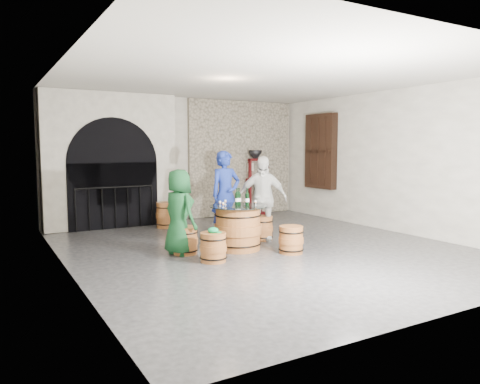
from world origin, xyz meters
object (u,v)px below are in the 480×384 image
wine_bottle_left (237,198)px  corking_press (255,178)px  barrel_stool_near_right (291,240)px  barrel_stool_far (227,227)px  barrel_stool_near_left (213,247)px  person_blue (226,195)px  barrel_table (238,228)px  wine_bottle_right (239,198)px  person_white (262,198)px  person_green (179,212)px  wine_bottle_center (247,199)px  barrel_stool_left (185,240)px  side_barrel (165,215)px  barrel_stool_right (262,228)px

wine_bottle_left → corking_press: corking_press is taller
barrel_stool_near_right → corking_press: (1.89, 4.27, 0.82)m
barrel_stool_far → barrel_stool_near_left: size_ratio=1.00×
barrel_stool_far → person_blue: 0.68m
barrel_table → barrel_stool_near_right: (0.68, -0.75, -0.16)m
barrel_table → barrel_stool_far: 1.02m
barrel_stool_near_left → corking_press: corking_press is taller
wine_bottle_right → person_white: bearing=29.3°
barrel_stool_near_left → corking_press: bearing=50.7°
barrel_stool_near_left → person_green: size_ratio=0.32×
person_blue → wine_bottle_center: bearing=-98.2°
barrel_table → person_green: 1.17m
barrel_stool_near_left → wine_bottle_left: size_ratio=1.52×
barrel_stool_left → person_blue: 1.72m
person_white → side_barrel: (-1.21, 2.37, -0.56)m
barrel_stool_far → corking_press: corking_press is taller
barrel_stool_left → person_green: bearing=171.5°
barrel_stool_right → side_barrel: side_barrel is taller
barrel_stool_near_left → barrel_stool_right: bearing=33.6°
barrel_stool_right → corking_press: 3.55m
barrel_stool_near_left → wine_bottle_center: size_ratio=1.52×
barrel_table → barrel_stool_right: (0.87, 0.52, -0.16)m
side_barrel → corking_press: (2.91, 0.64, 0.76)m
wine_bottle_center → side_barrel: (-0.51, 2.95, -0.65)m
barrel_stool_near_right → barrel_stool_far: bearing=103.1°
barrel_stool_near_left → wine_bottle_right: 1.31m
corking_press → wine_bottle_left: bearing=-135.2°
barrel_stool_right → barrel_stool_far: bearing=142.3°
barrel_stool_near_right → person_white: (0.19, 1.26, 0.62)m
barrel_table → side_barrel: bearing=96.9°
wine_bottle_center → corking_press: 4.32m
person_green → person_blue: bearing=-71.8°
barrel_stool_left → barrel_stool_near_right: same height
barrel_stool_near_right → barrel_stool_near_left: bearing=174.3°
wine_bottle_left → corking_press: 4.30m
person_blue → wine_bottle_left: size_ratio=5.65×
wine_bottle_right → corking_press: bearing=54.1°
person_blue → person_white: (0.56, -0.54, -0.05)m
barrel_stool_far → wine_bottle_left: bearing=-106.1°
corking_press → barrel_stool_near_left: bearing=-138.1°
wine_bottle_right → barrel_table: bearing=-133.3°
barrel_stool_left → barrel_stool_near_left: 0.77m
barrel_stool_right → person_white: bearing=-149.2°
barrel_stool_far → wine_bottle_left: (-0.26, -0.90, 0.71)m
barrel_stool_left → barrel_stool_far: 1.52m
wine_bottle_right → side_barrel: 2.92m
barrel_stool_far → person_green: person_green is taller
barrel_stool_near_left → wine_bottle_center: wine_bottle_center is taller
corking_press → wine_bottle_right: bearing=-134.7°
barrel_stool_left → barrel_stool_right: (1.87, 0.37, 0.00)m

